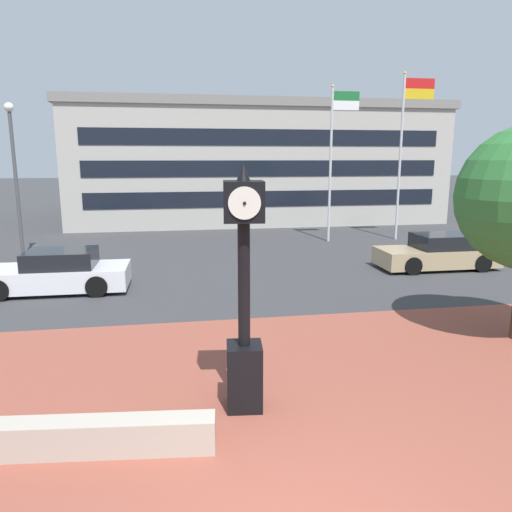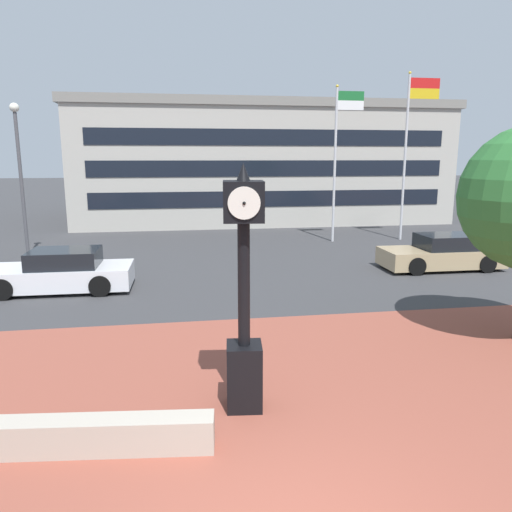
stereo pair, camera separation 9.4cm
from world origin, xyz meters
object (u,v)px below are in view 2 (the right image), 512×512
Objects in this scene: car_street_near at (442,254)px; flagpole_primary at (338,152)px; car_street_far at (60,272)px; street_lamp_post at (20,164)px; street_clock at (244,303)px; civic_building at (254,163)px; flagpole_secondary at (409,142)px.

flagpole_primary reaches higher than car_street_near.
car_street_far is 0.60× the size of flagpole_primary.
flagpole_primary is 1.20× the size of street_lamp_post.
street_lamp_post is (-13.79, -1.82, -0.49)m from flagpole_primary.
civic_building reaches higher than street_clock.
flagpole_primary is 11.84m from civic_building.
civic_building is at bearing 116.70° from flagpole_secondary.
street_clock reaches higher than car_street_near.
flagpole_secondary is at bearing -62.93° from car_street_far.
flagpole_secondary reaches higher than flagpole_primary.
flagpole_primary is 3.63m from flagpole_secondary.
flagpole_primary is 13.91m from street_lamp_post.
flagpole_primary is at bearing -56.11° from car_street_far.
car_street_near and car_street_far have the same top height.
civic_building is (-4.24, 18.04, 3.13)m from car_street_near.
car_street_far is 0.72× the size of street_lamp_post.
flagpole_secondary is (1.61, 6.43, 4.22)m from car_street_near.
street_lamp_post is at bearing -130.67° from civic_building.
street_clock is at bearing -113.17° from flagpole_primary.
civic_building is at bearing -24.69° from car_street_far.
flagpole_secondary is 0.35× the size of civic_building.
car_street_far is 13.95m from flagpole_primary.
car_street_far is 6.89m from street_lamp_post.
civic_building is at bearing 86.74° from street_clock.
street_lamp_post is at bearing 25.26° from car_street_far.
street_clock is 0.17× the size of civic_building.
flagpole_primary reaches higher than car_street_far.
flagpole_primary is at bearing 7.50° from street_lamp_post.
flagpole_secondary reaches higher than street_lamp_post.
car_street_far is at bearing -153.64° from flagpole_secondary.
street_clock is 15.50m from street_lamp_post.
street_clock is 0.90× the size of car_street_far.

